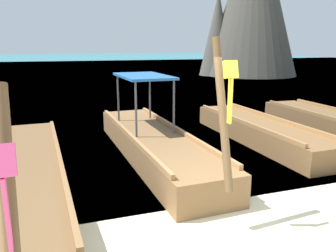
% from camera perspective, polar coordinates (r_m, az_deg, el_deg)
% --- Properties ---
extents(ground, '(120.00, 120.00, 0.00)m').
position_cam_1_polar(ground, '(5.05, 12.21, -18.50)').
color(ground, beige).
extents(sea_water, '(120.00, 120.00, 0.00)m').
position_cam_1_polar(sea_water, '(64.88, -16.98, 10.62)').
color(sea_water, '#147A89').
rests_on(sea_water, ground).
extents(longtail_boat_pink_ribbon, '(1.49, 7.57, 2.38)m').
position_cam_1_polar(longtail_boat_pink_ribbon, '(6.77, -22.55, -8.10)').
color(longtail_boat_pink_ribbon, brown).
rests_on(longtail_boat_pink_ribbon, ground).
extents(longtail_boat_yellow_ribbon, '(1.54, 6.70, 2.79)m').
position_cam_1_polar(longtail_boat_yellow_ribbon, '(8.11, -2.48, -2.91)').
color(longtail_boat_yellow_ribbon, brown).
rests_on(longtail_boat_yellow_ribbon, ground).
extents(longtail_boat_blue_ribbon, '(1.23, 6.18, 2.81)m').
position_cam_1_polar(longtail_boat_blue_ribbon, '(9.78, 15.36, -0.85)').
color(longtail_boat_blue_ribbon, brown).
rests_on(longtail_boat_blue_ribbon, ground).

